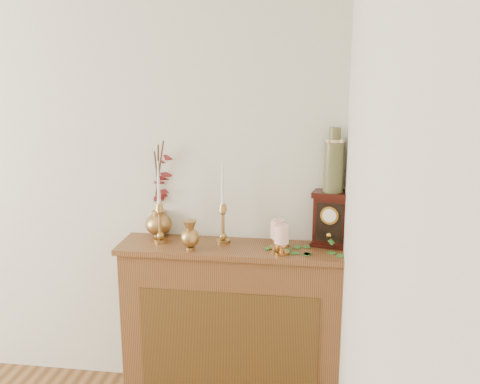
% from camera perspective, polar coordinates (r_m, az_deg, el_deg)
% --- Properties ---
extents(console_shelf, '(1.24, 0.34, 0.93)m').
position_cam_1_polar(console_shelf, '(3.26, -0.84, -13.71)').
color(console_shelf, brown).
rests_on(console_shelf, ground).
extents(candlestick_left, '(0.08, 0.08, 0.46)m').
position_cam_1_polar(candlestick_left, '(3.10, -8.17, -2.46)').
color(candlestick_left, '#BA894A').
rests_on(candlestick_left, console_shelf).
extents(candlestick_center, '(0.08, 0.08, 0.46)m').
position_cam_1_polar(candlestick_center, '(3.06, -1.76, -2.53)').
color(candlestick_center, '#BA894A').
rests_on(candlestick_center, console_shelf).
extents(bud_vase, '(0.10, 0.10, 0.16)m').
position_cam_1_polar(bud_vase, '(2.98, -5.09, -4.43)').
color(bud_vase, '#BA894A').
rests_on(bud_vase, console_shelf).
extents(ginger_jar, '(0.23, 0.24, 0.56)m').
position_cam_1_polar(ginger_jar, '(3.22, -7.92, -0.01)').
color(ginger_jar, '#BA894A').
rests_on(ginger_jar, console_shelf).
extents(pillar_candle_left, '(0.09, 0.09, 0.17)m').
position_cam_1_polar(pillar_candle_left, '(3.00, 3.87, -4.15)').
color(pillar_candle_left, '#BA7F41').
rests_on(pillar_candle_left, console_shelf).
extents(pillar_candle_right, '(0.09, 0.09, 0.17)m').
position_cam_1_polar(pillar_candle_right, '(2.92, 4.26, -4.68)').
color(pillar_candle_right, '#BA7F41').
rests_on(pillar_candle_right, console_shelf).
extents(ivy_garland, '(0.38, 0.17, 0.07)m').
position_cam_1_polar(ivy_garland, '(3.01, 6.42, -5.67)').
color(ivy_garland, '#326E2A').
rests_on(ivy_garland, console_shelf).
extents(mantel_clock, '(0.23, 0.18, 0.30)m').
position_cam_1_polar(mantel_clock, '(3.06, 9.27, -2.74)').
color(mantel_clock, black).
rests_on(mantel_clock, console_shelf).
extents(ceramic_vase, '(0.11, 0.11, 0.34)m').
position_cam_1_polar(ceramic_vase, '(3.00, 9.51, 2.91)').
color(ceramic_vase, '#193324').
rests_on(ceramic_vase, mantel_clock).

